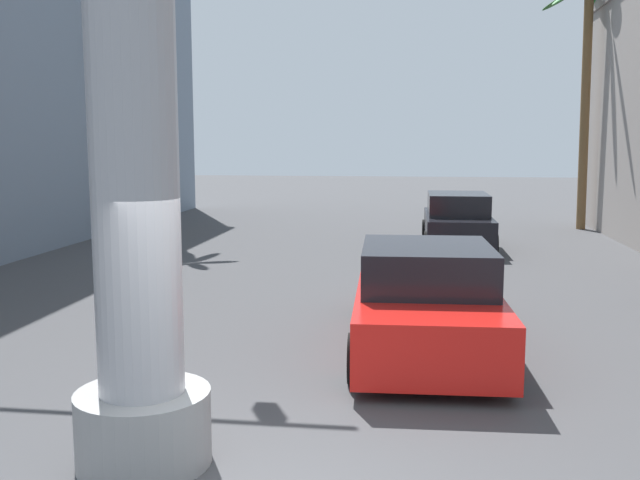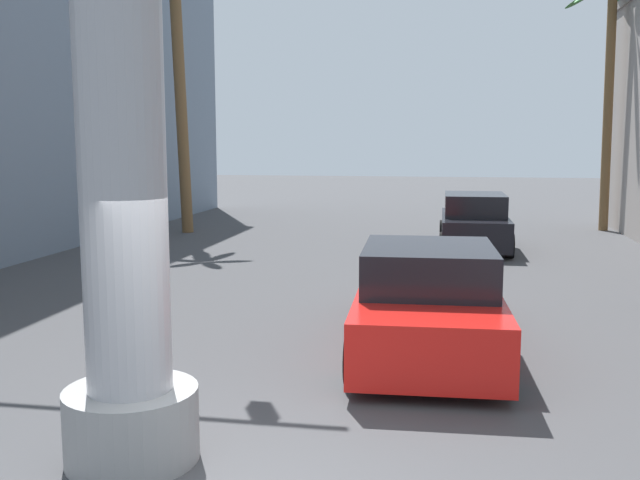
% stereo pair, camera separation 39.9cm
% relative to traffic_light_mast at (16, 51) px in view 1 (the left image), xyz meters
% --- Properties ---
extents(ground_plane, '(95.35, 95.35, 0.00)m').
position_rel_traffic_light_mast_xyz_m(ground_plane, '(5.20, 4.27, -4.47)').
color(ground_plane, '#424244').
extents(traffic_light_mast, '(5.79, 0.32, 6.31)m').
position_rel_traffic_light_mast_xyz_m(traffic_light_mast, '(0.00, 0.00, 0.00)').
color(traffic_light_mast, '#333333').
rests_on(traffic_light_mast, ground).
extents(car_lead, '(2.25, 5.22, 1.56)m').
position_rel_traffic_light_mast_xyz_m(car_lead, '(6.63, -0.74, -3.76)').
color(car_lead, black).
rests_on(car_lead, ground).
extents(car_far, '(1.95, 4.28, 1.56)m').
position_rel_traffic_light_mast_xyz_m(car_far, '(7.64, 9.41, -3.73)').
color(car_far, black).
rests_on(car_far, ground).
extents(palm_tree_far_right, '(3.21, 3.36, 8.35)m').
position_rel_traffic_light_mast_xyz_m(palm_tree_far_right, '(12.10, 14.56, 0.90)').
color(palm_tree_far_right, brown).
rests_on(palm_tree_far_right, ground).
extents(palm_tree_far_left, '(2.82, 2.80, 8.83)m').
position_rel_traffic_light_mast_xyz_m(palm_tree_far_left, '(-1.80, 11.51, 0.85)').
color(palm_tree_far_left, brown).
rests_on(palm_tree_far_left, ground).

